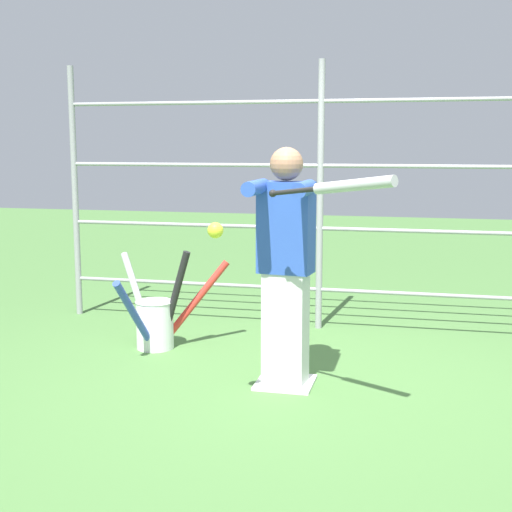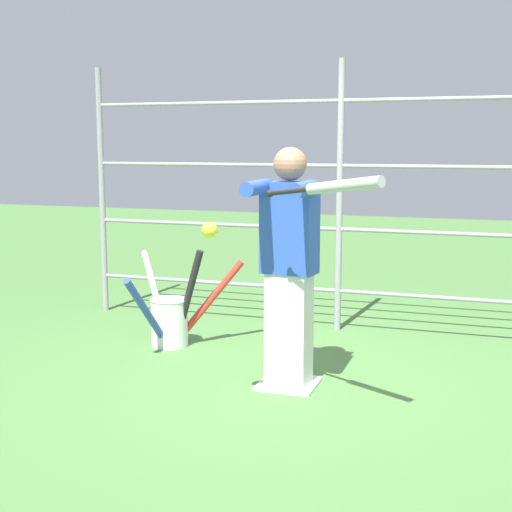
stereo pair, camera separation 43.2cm
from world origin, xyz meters
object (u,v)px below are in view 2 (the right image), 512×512
object	(u,v)px
batter	(289,260)
bat_bucket	(171,317)
baseball_bat_swinging	(334,187)
softball_in_flight	(210,230)

from	to	relation	value
batter	bat_bucket	bearing A→B (deg)	-28.25
batter	bat_bucket	world-z (taller)	batter
baseball_bat_swinging	softball_in_flight	distance (m)	0.80
batter	bat_bucket	size ratio (longest dim) A/B	1.50
softball_in_flight	batter	bearing A→B (deg)	-111.41
softball_in_flight	bat_bucket	world-z (taller)	softball_in_flight
baseball_bat_swinging	bat_bucket	size ratio (longest dim) A/B	0.73
baseball_bat_swinging	bat_bucket	xyz separation A→B (m)	(1.69, -1.38, -1.21)
batter	softball_in_flight	size ratio (longest dim) A/B	17.36
softball_in_flight	bat_bucket	size ratio (longest dim) A/B	0.09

